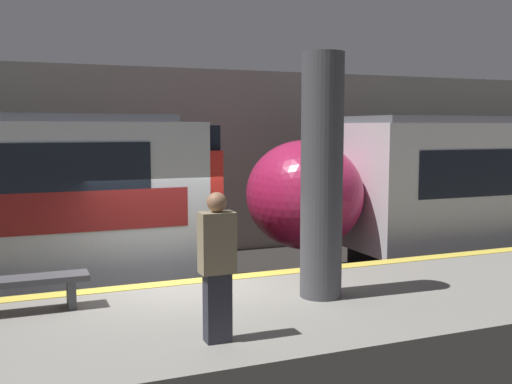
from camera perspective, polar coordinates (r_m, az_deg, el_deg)
ground_plane at (r=9.70m, az=-7.31°, el=-14.08°), size 120.00×120.00×0.00m
platform at (r=7.95m, az=-4.00°, el=-14.85°), size 40.00×3.51×1.01m
station_rear_barrier at (r=15.42m, az=-13.55°, el=2.60°), size 50.00×0.15×4.87m
support_pillar_near at (r=8.24m, az=6.28°, el=1.46°), size 0.58×0.58×3.35m
person_waiting at (r=6.57m, az=-3.72°, el=-6.82°), size 0.38×0.24×1.66m
platform_bench at (r=8.26m, az=-20.88°, el=-8.33°), size 1.50×0.40×0.45m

